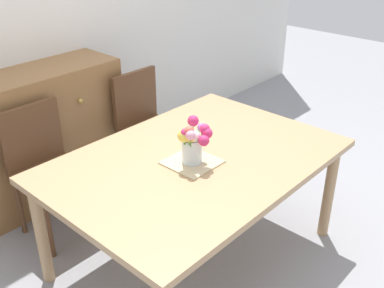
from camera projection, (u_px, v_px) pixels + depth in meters
The scene contains 8 objects.
ground_plane at pixel (195, 254), 2.97m from camera, with size 12.00×12.00×0.00m, color #939399.
back_wall at pixel (31, 3), 3.28m from camera, with size 7.00×0.10×2.80m, color silver.
dining_table at pixel (195, 168), 2.67m from camera, with size 1.68×1.18×0.73m.
chair_left at pixel (44, 163), 2.99m from camera, with size 0.42×0.42×0.90m.
chair_right at pixel (146, 121), 3.58m from camera, with size 0.42×0.42×0.90m.
dresser at pixel (32, 140), 3.33m from camera, with size 1.40×0.47×1.00m.
placemat at pixel (192, 162), 2.58m from camera, with size 0.27×0.27×0.01m, color #CCB789.
flower_vase at pixel (193, 141), 2.50m from camera, with size 0.21×0.21×0.25m.
Camera 1 is at (-1.71, -1.54, 2.02)m, focal length 42.52 mm.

